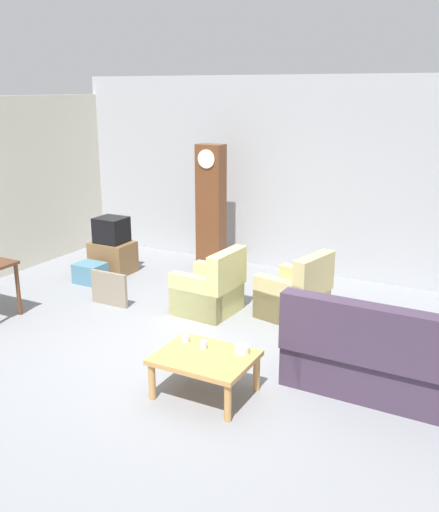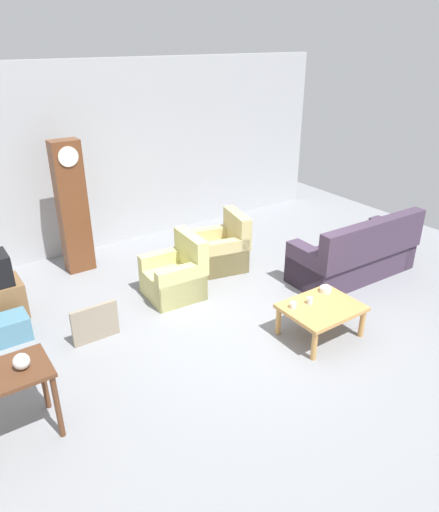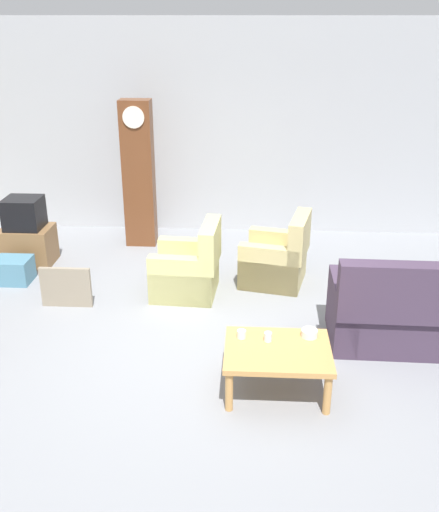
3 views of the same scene
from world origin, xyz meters
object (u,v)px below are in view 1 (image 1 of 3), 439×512
(couch_floral, at_px, (390,363))
(cup_blue_rimmed, at_px, (204,345))
(framed_picture_leaning, at_px, (109,289))
(storage_box_blue, at_px, (90,273))
(coffee_table_wood, at_px, (205,361))
(armchair_olive_far, at_px, (295,296))
(tv_stand_cabinet, at_px, (113,257))
(tv_crt, at_px, (111,230))
(bowl_white_stacked, at_px, (242,349))
(cup_white_porcelain, at_px, (185,339))
(armchair_olive_near, at_px, (210,291))
(grandfather_clock, at_px, (211,209))

(couch_floral, xyz_separation_m, cup_blue_rimmed, (-1.73, -0.74, 0.13))
(framed_picture_leaning, height_order, storage_box_blue, framed_picture_leaning)
(couch_floral, distance_m, coffee_table_wood, 1.86)
(cup_blue_rimmed, bearing_deg, coffee_table_wood, -55.92)
(armchair_olive_far, xyz_separation_m, cup_blue_rimmed, (-0.17, -2.22, 0.17))
(tv_stand_cabinet, bearing_deg, cup_blue_rimmed, -39.12)
(storage_box_blue, bearing_deg, cup_blue_rimmed, -32.18)
(framed_picture_leaning, xyz_separation_m, storage_box_blue, (-0.89, 0.64, -0.09))
(tv_stand_cabinet, relative_size, cup_blue_rimmed, 7.78)
(couch_floral, xyz_separation_m, storage_box_blue, (-4.96, 1.29, -0.20))
(tv_crt, relative_size, storage_box_blue, 1.07)
(framed_picture_leaning, relative_size, storage_box_blue, 1.33)
(bowl_white_stacked, bearing_deg, tv_crt, 145.05)
(framed_picture_leaning, bearing_deg, tv_stand_cabinet, 126.16)
(couch_floral, height_order, cup_white_porcelain, couch_floral)
(storage_box_blue, bearing_deg, armchair_olive_near, -5.05)
(couch_floral, bearing_deg, tv_stand_cabinet, 159.11)
(armchair_olive_near, relative_size, cup_blue_rimmed, 10.53)
(cup_blue_rimmed, bearing_deg, couch_floral, 23.17)
(grandfather_clock, xyz_separation_m, tv_stand_cabinet, (-1.43, -0.84, -0.81))
(tv_crt, bearing_deg, armchair_olive_far, -7.09)
(armchair_olive_far, relative_size, tv_stand_cabinet, 1.38)
(armchair_olive_far, xyz_separation_m, cup_white_porcelain, (-0.41, -2.17, 0.17))
(couch_floral, bearing_deg, armchair_olive_near, 157.74)
(coffee_table_wood, height_order, storage_box_blue, coffee_table_wood)
(couch_floral, distance_m, tv_stand_cabinet, 5.33)
(armchair_olive_near, relative_size, armchair_olive_far, 0.98)
(grandfather_clock, height_order, storage_box_blue, grandfather_clock)
(armchair_olive_far, bearing_deg, armchair_olive_near, -160.59)
(armchair_olive_far, xyz_separation_m, coffee_table_wood, (-0.08, -2.34, 0.07))
(armchair_olive_far, relative_size, cup_blue_rimmed, 10.71)
(grandfather_clock, distance_m, tv_stand_cabinet, 1.84)
(grandfather_clock, bearing_deg, coffee_table_wood, -62.16)
(couch_floral, height_order, tv_stand_cabinet, couch_floral)
(tv_stand_cabinet, distance_m, tv_crt, 0.47)
(couch_floral, distance_m, framed_picture_leaning, 4.12)
(armchair_olive_near, distance_m, storage_box_blue, 2.31)
(grandfather_clock, bearing_deg, tv_stand_cabinet, -149.60)
(storage_box_blue, bearing_deg, armchair_olive_far, 3.09)
(tv_stand_cabinet, distance_m, cup_blue_rimmed, 4.19)
(armchair_olive_far, height_order, tv_stand_cabinet, armchair_olive_far)
(tv_crt, xyz_separation_m, cup_white_porcelain, (3.00, -2.60, -0.26))
(couch_floral, relative_size, storage_box_blue, 4.71)
(couch_floral, bearing_deg, framed_picture_leaning, 170.84)
(grandfather_clock, bearing_deg, cup_blue_rimmed, -62.40)
(armchair_olive_far, distance_m, grandfather_clock, 2.48)
(coffee_table_wood, relative_size, cup_blue_rimmed, 10.99)
(armchair_olive_far, relative_size, bowl_white_stacked, 6.18)
(tv_stand_cabinet, relative_size, tv_crt, 1.42)
(armchair_olive_far, bearing_deg, framed_picture_leaning, -161.90)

